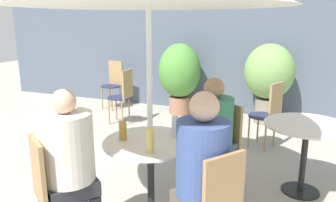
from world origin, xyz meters
TOP-DOWN VIEW (x-y plane):
  - storefront_wall at (0.00, 3.81)m, footprint 10.00×0.06m
  - cafe_table_near at (0.16, 0.15)m, footprint 0.79×0.79m
  - cafe_table_far at (1.38, 1.12)m, footprint 0.81×0.81m
  - bistro_chair_0 at (-0.31, -0.52)m, footprint 0.43×0.43m
  - bistro_chair_2 at (0.62, 0.82)m, footprint 0.43×0.43m
  - bistro_chair_3 at (-2.09, 3.30)m, footprint 0.38×0.40m
  - bistro_chair_4 at (0.95, 2.18)m, footprint 0.42×0.41m
  - bistro_chair_5 at (-1.38, 2.44)m, footprint 0.38×0.38m
  - seated_person_0 at (-0.23, -0.40)m, footprint 0.47×0.48m
  - seated_person_1 at (0.70, -0.24)m, footprint 0.45×0.44m
  - seated_person_2 at (0.54, 0.69)m, footprint 0.47×0.47m
  - beer_glass_0 at (0.25, -0.06)m, footprint 0.06×0.06m
  - beer_glass_1 at (0.31, 0.32)m, footprint 0.06×0.06m
  - beer_glass_2 at (-0.07, 0.09)m, footprint 0.07×0.07m
  - potted_plant_0 at (-0.74, 3.38)m, footprint 0.76×0.76m
  - potted_plant_1 at (0.82, 3.39)m, footprint 0.81×0.81m

SIDE VIEW (x-z plane):
  - bistro_chair_0 at x=-0.31m, z-range 0.09..1.01m
  - bistro_chair_2 at x=0.62m, z-range 0.09..1.01m
  - bistro_chair_3 at x=-2.09m, z-range 0.09..1.01m
  - bistro_chair_4 at x=0.95m, z-range 0.09..1.01m
  - bistro_chair_5 at x=-1.38m, z-range 0.09..1.01m
  - cafe_table_near at x=0.16m, z-range 0.21..0.94m
  - cafe_table_far at x=1.38m, z-range 0.22..0.94m
  - seated_person_2 at x=0.54m, z-range 0.11..1.30m
  - seated_person_0 at x=-0.23m, z-range 0.11..1.35m
  - seated_person_1 at x=0.70m, z-range 0.11..1.38m
  - potted_plant_0 at x=-0.74m, z-range 0.11..1.41m
  - beer_glass_2 at x=-0.07m, z-range 0.72..0.88m
  - potted_plant_1 at x=0.82m, z-range 0.14..1.47m
  - beer_glass_0 at x=0.25m, z-range 0.72..0.91m
  - beer_glass_1 at x=0.31m, z-range 0.72..0.91m
  - storefront_wall at x=0.00m, z-range 0.00..3.00m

